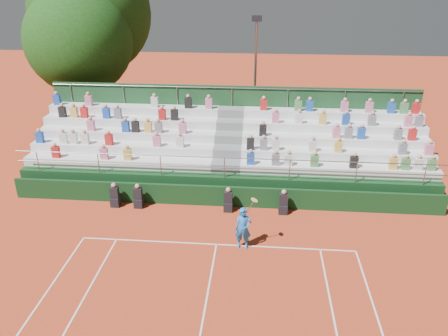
# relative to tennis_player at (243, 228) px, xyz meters

# --- Properties ---
(ground) EXTENTS (90.00, 90.00, 0.00)m
(ground) POSITION_rel_tennis_player_xyz_m (-1.06, 0.10, -0.88)
(ground) COLOR #BE3F1F
(ground) RESTS_ON ground
(courtside_wall) EXTENTS (20.00, 0.15, 1.00)m
(courtside_wall) POSITION_rel_tennis_player_xyz_m (-1.06, 3.30, -0.38)
(courtside_wall) COLOR black
(courtside_wall) RESTS_ON ground
(line_officials) EXTENTS (8.15, 0.40, 1.19)m
(line_officials) POSITION_rel_tennis_player_xyz_m (-2.54, 2.85, -0.41)
(line_officials) COLOR black
(line_officials) RESTS_ON ground
(grandstand) EXTENTS (20.00, 5.20, 4.40)m
(grandstand) POSITION_rel_tennis_player_xyz_m (-1.05, 6.54, 0.19)
(grandstand) COLOR black
(grandstand) RESTS_ON ground
(tennis_player) EXTENTS (0.85, 0.43, 2.22)m
(tennis_player) POSITION_rel_tennis_player_xyz_m (0.00, 0.00, 0.00)
(tennis_player) COLOR blue
(tennis_player) RESTS_ON ground
(tree_west) EXTENTS (6.47, 6.47, 9.36)m
(tree_west) POSITION_rel_tennis_player_xyz_m (-10.68, 12.05, 5.23)
(tree_west) COLOR #3D2616
(tree_west) RESTS_ON ground
(tree_east) EXTENTS (7.82, 7.82, 11.39)m
(tree_east) POSITION_rel_tennis_player_xyz_m (-10.79, 14.78, 6.58)
(tree_east) COLOR #3D2616
(tree_east) RESTS_ON ground
(floodlight_mast) EXTENTS (0.60, 0.25, 7.67)m
(floodlight_mast) POSITION_rel_tennis_player_xyz_m (0.11, 12.52, 3.62)
(floodlight_mast) COLOR gray
(floodlight_mast) RESTS_ON ground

